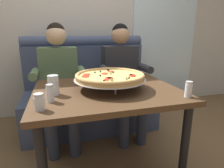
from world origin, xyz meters
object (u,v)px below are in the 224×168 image
object	(u,v)px
dining_table	(107,100)
diner_right	(122,74)
shaker_parmesan	(50,94)
shaker_oregano	(188,91)
diner_left	(59,78)
drinking_glass	(54,86)
pizza	(110,77)
shaker_pepper_flakes	(39,103)
booth_bench	(89,95)

from	to	relation	value
dining_table	diner_right	size ratio (longest dim) A/B	0.87
shaker_parmesan	shaker_oregano	world-z (taller)	shaker_parmesan
diner_right	shaker_oregano	world-z (taller)	diner_right
diner_left	drinking_glass	distance (m)	0.69
diner_right	dining_table	bearing A→B (deg)	-118.66
drinking_glass	shaker_oregano	bearing A→B (deg)	-19.15
pizza	shaker_oregano	distance (m)	0.57
dining_table	shaker_pepper_flakes	xyz separation A→B (m)	(-0.47, -0.30, 0.14)
pizza	diner_left	bearing A→B (deg)	120.38
diner_left	drinking_glass	world-z (taller)	diner_left
diner_right	drinking_glass	world-z (taller)	diner_right
diner_right	shaker_parmesan	size ratio (longest dim) A/B	11.16
dining_table	shaker_oregano	distance (m)	0.61
diner_left	diner_right	size ratio (longest dim) A/B	1.00
dining_table	diner_right	distance (m)	0.74
dining_table	shaker_oregano	world-z (taller)	shaker_oregano
pizza	shaker_pepper_flakes	size ratio (longest dim) A/B	5.69
diner_left	pizza	bearing A→B (deg)	-59.62
shaker_pepper_flakes	dining_table	bearing A→B (deg)	32.69
booth_bench	drinking_glass	world-z (taller)	booth_bench
shaker_parmesan	drinking_glass	world-z (taller)	drinking_glass
shaker_parmesan	shaker_pepper_flakes	bearing A→B (deg)	-113.75
shaker_oregano	diner_right	bearing A→B (deg)	97.60
pizza	shaker_pepper_flakes	world-z (taller)	pizza
diner_left	diner_right	xyz separation A→B (m)	(0.71, 0.00, 0.00)
diner_left	shaker_oregano	distance (m)	1.30
drinking_glass	shaker_parmesan	bearing A→B (deg)	-98.05
pizza	shaker_parmesan	size ratio (longest dim) A/B	4.90
diner_left	shaker_oregano	xyz separation A→B (m)	(0.84, -0.99, 0.08)
diner_right	shaker_pepper_flakes	distance (m)	1.26
shaker_pepper_flakes	drinking_glass	distance (m)	0.28
shaker_pepper_flakes	shaker_oregano	size ratio (longest dim) A/B	0.89
drinking_glass	shaker_pepper_flakes	bearing A→B (deg)	-105.81
dining_table	diner_right	xyz separation A→B (m)	(0.35, 0.65, 0.06)
booth_bench	diner_left	bearing A→B (deg)	-143.06
shaker_pepper_flakes	shaker_oregano	xyz separation A→B (m)	(0.96, -0.04, 0.01)
dining_table	pizza	xyz separation A→B (m)	(0.03, -0.00, 0.19)
shaker_oregano	booth_bench	bearing A→B (deg)	111.13
pizza	shaker_pepper_flakes	distance (m)	0.58
diner_right	shaker_oregano	size ratio (longest dim) A/B	11.49
dining_table	booth_bench	bearing A→B (deg)	90.00
drinking_glass	dining_table	bearing A→B (deg)	5.48
pizza	drinking_glass	bearing A→B (deg)	-175.22
booth_bench	drinking_glass	xyz separation A→B (m)	(-0.40, -0.95, 0.41)
dining_table	pizza	distance (m)	0.20
shaker_parmesan	shaker_oregano	xyz separation A→B (m)	(0.90, -0.17, -0.00)
shaker_parmesan	shaker_oregano	size ratio (longest dim) A/B	1.03
pizza	shaker_oregano	xyz separation A→B (m)	(0.46, -0.34, -0.05)
dining_table	shaker_parmesan	world-z (taller)	shaker_parmesan
diner_right	pizza	bearing A→B (deg)	-116.67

